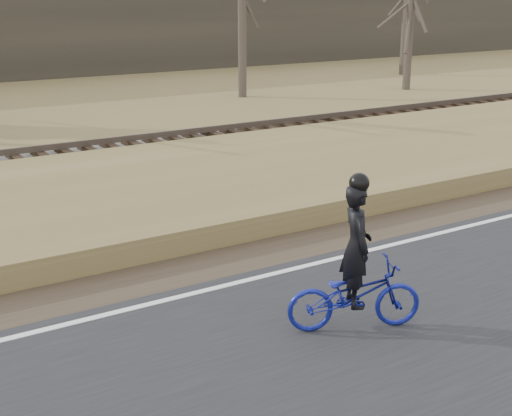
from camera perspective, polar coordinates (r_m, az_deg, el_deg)
ground at (r=13.41m, az=14.76°, el=-2.54°), size 120.00×120.00×0.00m
edge_line at (r=13.51m, az=14.17°, el=-2.05°), size 120.00×0.12×0.01m
shoulder at (r=14.19m, az=11.27°, el=-1.12°), size 120.00×1.60×0.04m
embankment at (r=16.34m, az=4.12°, el=2.31°), size 120.00×5.00×0.44m
ballast at (r=19.44m, az=-2.52°, el=4.74°), size 120.00×3.00×0.45m
railroad at (r=19.38m, az=-2.53°, el=5.62°), size 120.00×2.40×0.29m
treeline_backdrop at (r=39.66m, az=-19.09°, el=14.19°), size 120.00×4.00×6.00m
cyclist at (r=9.43m, az=7.91°, el=-5.82°), size 1.89×1.28×2.13m
bare_tree_center at (r=30.40m, az=-1.13°, el=16.04°), size 0.36×0.36×7.65m
bare_tree_right at (r=33.48m, az=12.28°, el=15.37°), size 0.36×0.36×7.19m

